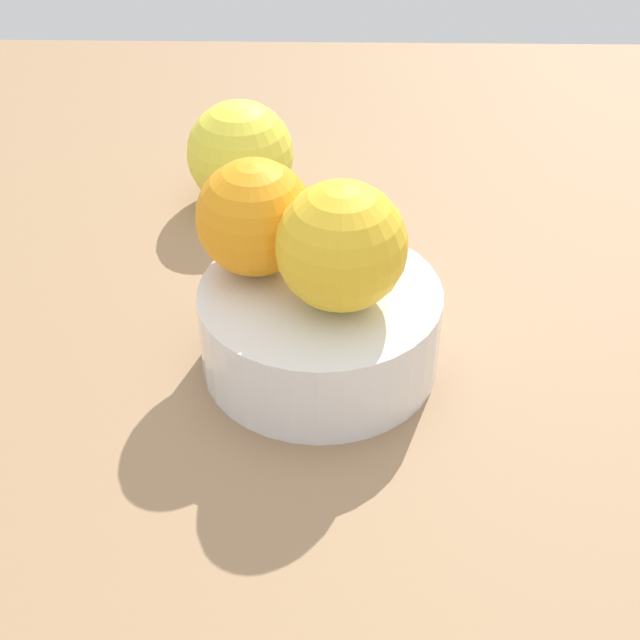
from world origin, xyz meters
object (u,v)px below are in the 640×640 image
object	(u,v)px
fruit_bowl	(320,329)
orange_in_bowl_1	(255,218)
orange_loose_0	(240,154)
orange_in_bowl_0	(341,246)

from	to	relation	value
fruit_bowl	orange_in_bowl_1	world-z (taller)	orange_in_bowl_1
fruit_bowl	orange_loose_0	world-z (taller)	orange_loose_0
orange_in_bowl_0	orange_in_bowl_1	xyz separation A→B (cm)	(-5.22, 3.38, -0.23)
orange_in_bowl_0	orange_in_bowl_1	bearing A→B (deg)	147.10
fruit_bowl	orange_loose_0	distance (cm)	21.21
orange_in_bowl_0	fruit_bowl	bearing A→B (deg)	144.01
fruit_bowl	orange_in_bowl_0	xyz separation A→B (cm)	(1.24, -0.90, 6.76)
orange_in_bowl_1	orange_loose_0	bearing A→B (deg)	98.86
fruit_bowl	orange_in_bowl_1	xyz separation A→B (cm)	(-3.98, 2.48, 6.53)
orange_in_bowl_1	orange_loose_0	xyz separation A→B (cm)	(-2.74, 17.58, -4.97)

